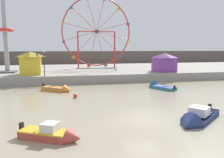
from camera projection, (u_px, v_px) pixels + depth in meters
The scene contains 13 objects.
ground_plane at pixel (142, 118), 17.06m from camera, with size 240.00×240.00×0.00m, color gray.
quay_promenade at pixel (94, 71), 44.77m from camera, with size 110.00×23.35×1.31m, color gray.
distant_town_skyline at pixel (84, 58), 67.99m from camera, with size 140.00×3.00×4.40m, color #564C47.
motorboat_faded_red at pixel (53, 134), 13.03m from camera, with size 3.90×2.75×1.29m.
motorboat_teal_painted at pixel (158, 87), 29.87m from camera, with size 3.27×4.42×1.52m.
motorboat_navy_blue at pixel (196, 118), 16.12m from camera, with size 5.03×4.42×1.57m.
motorboat_orange_hull at pixel (59, 89), 27.65m from camera, with size 4.05×3.42×1.21m.
ferris_wheel_red_frame at pixel (97, 33), 43.60m from camera, with size 13.56×1.20×14.04m.
drop_tower_steel_tower at pixel (5, 35), 36.02m from camera, with size 2.80×2.80×13.86m.
carnival_booth_purple_stall at pixel (164, 62), 38.29m from camera, with size 3.67×3.91×3.19m.
carnival_booth_yellow_awning at pixel (31, 63), 34.23m from camera, with size 3.43×3.71×3.52m.
promenade_lamp_near at pixel (44, 59), 31.65m from camera, with size 0.32×0.32×3.73m.
mooring_buoy_orange at pixel (75, 96), 24.00m from camera, with size 0.44×0.44×0.44m, color red.
Camera 1 is at (-5.73, -15.62, 5.37)m, focal length 35.54 mm.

